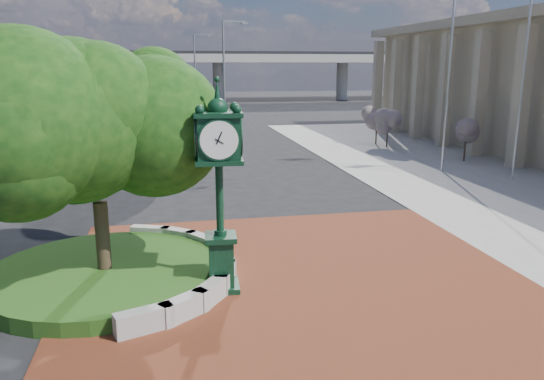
{
  "coord_description": "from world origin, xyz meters",
  "views": [
    {
      "loc": [
        -3.26,
        -13.62,
        5.57
      ],
      "look_at": [
        -0.24,
        1.5,
        1.92
      ],
      "focal_mm": 35.0,
      "sensor_mm": 36.0,
      "label": 1
    }
  ],
  "objects_px": {
    "street_lamp_near": "(227,71)",
    "flagpole_b": "(450,63)",
    "post_clock": "(219,180)",
    "flagpole_a": "(524,73)",
    "street_lamp_far": "(197,70)",
    "parked_car": "(220,114)"
  },
  "relations": [
    {
      "from": "post_clock",
      "to": "flagpole_b",
      "type": "xyz_separation_m",
      "value": [
        13.16,
        12.99,
        2.78
      ]
    },
    {
      "from": "parked_car",
      "to": "post_clock",
      "type": "bearing_deg",
      "value": -114.23
    },
    {
      "from": "flagpole_b",
      "to": "parked_car",
      "type": "bearing_deg",
      "value": 107.51
    },
    {
      "from": "parked_car",
      "to": "street_lamp_far",
      "type": "relative_size",
      "value": 0.46
    },
    {
      "from": "flagpole_b",
      "to": "street_lamp_far",
      "type": "relative_size",
      "value": 1.29
    },
    {
      "from": "parked_car",
      "to": "street_lamp_near",
      "type": "height_order",
      "value": "street_lamp_near"
    },
    {
      "from": "street_lamp_near",
      "to": "flagpole_b",
      "type": "bearing_deg",
      "value": -56.27
    },
    {
      "from": "parked_car",
      "to": "flagpole_b",
      "type": "height_order",
      "value": "flagpole_b"
    },
    {
      "from": "flagpole_a",
      "to": "street_lamp_near",
      "type": "xyz_separation_m",
      "value": [
        -12.13,
        17.34,
        -0.08
      ]
    },
    {
      "from": "flagpole_b",
      "to": "street_lamp_near",
      "type": "xyz_separation_m",
      "value": [
        -9.78,
        14.66,
        -0.54
      ]
    },
    {
      "from": "post_clock",
      "to": "flagpole_a",
      "type": "relative_size",
      "value": 0.52
    },
    {
      "from": "flagpole_a",
      "to": "street_lamp_near",
      "type": "relative_size",
      "value": 1.16
    },
    {
      "from": "post_clock",
      "to": "street_lamp_near",
      "type": "bearing_deg",
      "value": 83.04
    },
    {
      "from": "post_clock",
      "to": "flagpole_b",
      "type": "relative_size",
      "value": 0.47
    },
    {
      "from": "parked_car",
      "to": "flagpole_b",
      "type": "distance_m",
      "value": 30.28
    },
    {
      "from": "post_clock",
      "to": "flagpole_a",
      "type": "bearing_deg",
      "value": 33.63
    },
    {
      "from": "parked_car",
      "to": "flagpole_b",
      "type": "bearing_deg",
      "value": -90.97
    },
    {
      "from": "flagpole_b",
      "to": "street_lamp_far",
      "type": "height_order",
      "value": "flagpole_b"
    },
    {
      "from": "flagpole_a",
      "to": "flagpole_b",
      "type": "bearing_deg",
      "value": 131.12
    },
    {
      "from": "flagpole_b",
      "to": "flagpole_a",
      "type": "bearing_deg",
      "value": -48.88
    },
    {
      "from": "flagpole_b",
      "to": "street_lamp_far",
      "type": "distance_m",
      "value": 31.75
    },
    {
      "from": "post_clock",
      "to": "street_lamp_near",
      "type": "height_order",
      "value": "street_lamp_near"
    }
  ]
}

